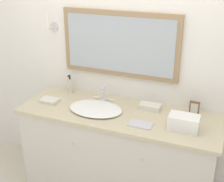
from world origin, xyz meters
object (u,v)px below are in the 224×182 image
soap_bottle (70,85)px  appliance_box (184,123)px  sink_basin (96,108)px  picture_frame (194,108)px

soap_bottle → appliance_box: size_ratio=0.80×
sink_basin → picture_frame: bearing=15.8°
soap_bottle → appliance_box: (1.19, -0.30, -0.02)m
appliance_box → picture_frame: bearing=82.1°
picture_frame → soap_bottle: bearing=179.2°
sink_basin → appliance_box: sink_basin is taller
soap_bottle → picture_frame: size_ratio=1.50×
sink_basin → picture_frame: size_ratio=3.84×
soap_bottle → picture_frame: soap_bottle is taller
soap_bottle → picture_frame: bearing=-0.8°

